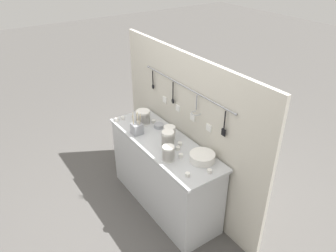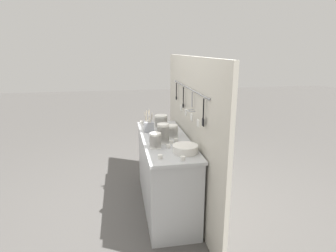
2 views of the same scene
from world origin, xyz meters
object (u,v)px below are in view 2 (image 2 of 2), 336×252
steel_mixing_bowl (171,129)px  cup_edge_far (168,146)px  bowl_stack_nested_right (163,133)px  cup_front_left (176,140)px  cup_centre (160,157)px  cup_mid_row (170,127)px  cup_back_right (147,122)px  bowl_stack_short_front (161,121)px  cutlery_caddy (149,126)px  bowl_stack_tall_left (155,140)px  cup_back_left (183,158)px  plate_stack (185,149)px  bowl_stack_back_corner (172,131)px  cup_beside_plates (142,122)px  cup_by_caddy (171,142)px

steel_mixing_bowl → cup_edge_far: (0.61, -0.14, -0.00)m
bowl_stack_nested_right → cup_front_left: bowl_stack_nested_right is taller
bowl_stack_nested_right → cup_centre: (0.46, -0.10, -0.08)m
cup_mid_row → cup_back_right: bearing=-137.0°
bowl_stack_short_front → cup_mid_row: 0.14m
cutlery_caddy → cup_mid_row: bearing=109.1°
bowl_stack_tall_left → steel_mixing_bowl: size_ratio=1.40×
cup_back_right → cup_mid_row: bearing=43.0°
steel_mixing_bowl → cup_back_right: steel_mixing_bowl is taller
cup_centre → cup_back_left: size_ratio=1.00×
plate_stack → cup_front_left: plate_stack is taller
cup_back_left → cup_mid_row: bearing=176.0°
bowl_stack_nested_right → cup_mid_row: bearing=162.5°
cup_mid_row → bowl_stack_nested_right: bearing=-17.5°
plate_stack → cup_edge_far: 0.21m
bowl_stack_nested_right → steel_mixing_bowl: size_ratio=1.84×
cutlery_caddy → cup_mid_row: size_ratio=6.27×
bowl_stack_short_front → bowl_stack_nested_right: bearing=-6.4°
bowl_stack_nested_right → cup_edge_far: (0.19, 0.02, -0.08)m
bowl_stack_back_corner → cutlery_caddy: cutlery_caddy is taller
bowl_stack_short_front → steel_mixing_bowl: 0.22m
bowl_stack_back_corner → cup_front_left: 0.19m
cup_centre → steel_mixing_bowl: bearing=163.4°
bowl_stack_back_corner → bowl_stack_nested_right: 0.21m
bowl_stack_nested_right → cup_front_left: size_ratio=4.63×
cup_mid_row → cup_back_right: (-0.28, -0.26, 0.00)m
plate_stack → steel_mixing_bowl: (-0.77, -0.00, -0.02)m
cup_centre → cup_beside_plates: (-1.28, -0.06, 0.00)m
bowl_stack_nested_right → cup_by_caddy: bowl_stack_nested_right is taller
bowl_stack_nested_right → cup_edge_far: size_ratio=4.63×
bowl_stack_nested_right → cup_centre: size_ratio=4.63×
cup_back_left → cup_edge_far: bearing=-168.2°
bowl_stack_short_front → bowl_stack_nested_right: size_ratio=0.79×
steel_mixing_bowl → cutlery_caddy: size_ratio=0.40×
bowl_stack_nested_right → cutlery_caddy: size_ratio=0.74×
cup_front_left → cup_back_right: size_ratio=1.00×
cup_by_caddy → cup_front_left: 0.08m
cup_centre → cup_mid_row: bearing=164.8°
bowl_stack_nested_right → cutlery_caddy: cutlery_caddy is taller
cup_mid_row → cup_front_left: bearing=-3.3°
cup_back_left → cup_beside_plates: bearing=-169.1°
cutlery_caddy → cup_mid_row: (-0.10, 0.28, -0.05)m
bowl_stack_nested_right → steel_mixing_bowl: 0.46m
plate_stack → cup_beside_plates: size_ratio=5.55×
bowl_stack_tall_left → cup_centre: size_ratio=3.53×
cutlery_caddy → cup_front_left: 0.52m
bowl_stack_nested_right → cup_back_left: bearing=10.2°
cup_centre → bowl_stack_tall_left: bearing=-179.3°
bowl_stack_tall_left → steel_mixing_bowl: bowl_stack_tall_left is taller
cup_edge_far → cup_beside_plates: bearing=-169.5°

